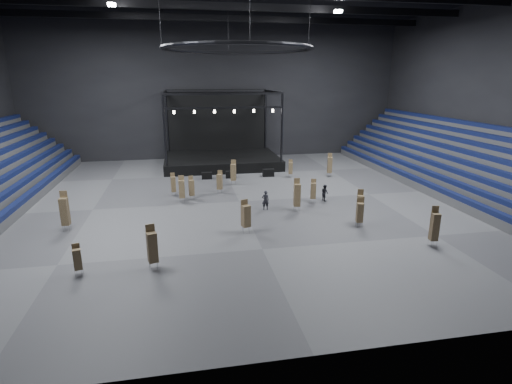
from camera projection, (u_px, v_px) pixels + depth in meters
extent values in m
plane|color=#4F4F52|center=(239.00, 202.00, 35.89)|extent=(50.00, 50.00, 0.00)
cube|color=black|center=(216.00, 91.00, 53.21)|extent=(50.00, 0.20, 18.00)
cube|color=black|center=(325.00, 132.00, 13.55)|extent=(50.00, 0.20, 18.00)
cube|color=black|center=(499.00, 96.00, 37.78)|extent=(0.20, 42.00, 18.00)
cube|color=#0C1636|center=(19.00, 203.00, 32.43)|extent=(0.59, 40.00, 0.40)
cube|color=#0C1636|center=(5.00, 194.00, 32.06)|extent=(0.59, 40.00, 0.40)
cube|color=#464649|center=(453.00, 186.00, 39.55)|extent=(7.20, 40.00, 0.75)
cube|color=#0C1636|center=(423.00, 182.00, 38.81)|extent=(0.59, 40.00, 0.40)
cube|color=#464649|center=(457.00, 182.00, 39.53)|extent=(6.30, 40.00, 1.50)
cube|color=#0C1636|center=(433.00, 174.00, 38.76)|extent=(0.59, 40.00, 0.40)
cube|color=#464649|center=(462.00, 178.00, 39.50)|extent=(5.40, 40.00, 2.25)
cube|color=#0C1636|center=(442.00, 166.00, 38.71)|extent=(0.59, 40.00, 0.40)
cube|color=#464649|center=(466.00, 174.00, 39.48)|extent=(4.50, 40.00, 3.00)
cube|color=#0C1636|center=(451.00, 158.00, 38.66)|extent=(0.59, 40.00, 0.40)
cube|color=#464649|center=(471.00, 171.00, 39.45)|extent=(3.60, 40.00, 3.75)
cube|color=#0C1636|center=(461.00, 150.00, 38.61)|extent=(0.59, 40.00, 0.40)
cube|color=#464649|center=(476.00, 167.00, 39.43)|extent=(2.70, 40.00, 4.50)
cube|color=#0C1636|center=(470.00, 142.00, 38.56)|extent=(0.59, 40.00, 0.40)
cube|color=#464649|center=(480.00, 163.00, 39.40)|extent=(1.80, 40.00, 5.25)
cube|color=#0C1636|center=(479.00, 134.00, 38.51)|extent=(0.59, 40.00, 0.40)
cube|color=#464649|center=(485.00, 159.00, 39.38)|extent=(0.90, 40.00, 6.00)
cube|color=#0C1636|center=(489.00, 126.00, 38.46)|extent=(0.59, 40.00, 0.40)
cube|color=black|center=(222.00, 161.00, 50.35)|extent=(14.00, 10.00, 1.20)
cube|color=black|center=(217.00, 120.00, 53.61)|extent=(13.30, 0.30, 8.00)
cylinder|color=black|center=(165.00, 131.00, 43.60)|extent=(0.24, 0.24, 7.80)
cylinder|color=black|center=(167.00, 122.00, 52.28)|extent=(0.24, 0.24, 7.80)
cylinder|color=black|center=(282.00, 128.00, 45.92)|extent=(0.24, 0.24, 7.80)
cylinder|color=black|center=(265.00, 120.00, 54.61)|extent=(0.24, 0.24, 7.80)
cube|color=black|center=(224.00, 94.00, 43.67)|extent=(13.40, 0.25, 0.25)
cube|color=black|center=(217.00, 91.00, 52.36)|extent=(13.40, 0.25, 0.25)
cube|color=black|center=(224.00, 108.00, 44.09)|extent=(13.40, 0.20, 0.20)
cylinder|color=white|center=(174.00, 112.00, 43.23)|extent=(0.24, 0.24, 0.35)
cylinder|color=white|center=(194.00, 112.00, 43.62)|extent=(0.24, 0.24, 0.35)
cylinder|color=white|center=(214.00, 112.00, 44.01)|extent=(0.24, 0.24, 0.35)
cylinder|color=white|center=(234.00, 111.00, 44.40)|extent=(0.24, 0.24, 0.35)
cylinder|color=white|center=(254.00, 111.00, 44.78)|extent=(0.24, 0.24, 0.35)
cylinder|color=white|center=(273.00, 111.00, 45.17)|extent=(0.24, 0.24, 0.35)
torus|color=black|center=(237.00, 48.00, 32.27)|extent=(12.30, 12.30, 0.30)
cylinder|color=black|center=(310.00, 17.00, 32.63)|extent=(0.04, 0.04, 5.00)
cylinder|color=black|center=(228.00, 24.00, 37.24)|extent=(0.04, 0.04, 5.00)
cylinder|color=black|center=(159.00, 13.00, 30.52)|extent=(0.04, 0.04, 5.00)
cylinder|color=black|center=(250.00, 2.00, 25.91)|extent=(0.04, 0.04, 5.00)
cube|color=black|center=(227.00, 6.00, 37.71)|extent=(49.00, 0.35, 0.70)
cube|color=black|center=(219.00, 18.00, 45.26)|extent=(49.00, 0.35, 0.70)
cube|color=white|center=(112.00, 4.00, 33.28)|extent=(0.60, 0.60, 0.25)
cube|color=white|center=(338.00, 11.00, 36.80)|extent=(0.60, 0.60, 0.25)
cube|color=black|center=(207.00, 176.00, 43.69)|extent=(1.13, 0.60, 0.74)
cube|color=black|center=(231.00, 174.00, 44.17)|extent=(1.18, 0.63, 0.77)
cube|color=black|center=(268.00, 173.00, 44.83)|extent=(1.31, 0.73, 0.85)
cylinder|color=silver|center=(328.00, 175.00, 44.69)|extent=(0.03, 0.03, 0.41)
cylinder|color=silver|center=(327.00, 174.00, 45.06)|extent=(0.03, 0.03, 0.41)
cylinder|color=silver|center=(332.00, 175.00, 44.76)|extent=(0.03, 0.03, 0.41)
cylinder|color=silver|center=(330.00, 174.00, 45.13)|extent=(0.03, 0.03, 0.41)
cube|color=olive|center=(330.00, 165.00, 44.61)|extent=(0.59, 0.59, 1.77)
cube|color=olive|center=(330.00, 157.00, 44.57)|extent=(0.48, 0.16, 0.97)
cylinder|color=silver|center=(243.00, 231.00, 28.49)|extent=(0.03, 0.03, 0.46)
cylinder|color=silver|center=(243.00, 228.00, 28.90)|extent=(0.03, 0.03, 0.46)
cylinder|color=silver|center=(249.00, 230.00, 28.57)|extent=(0.03, 0.03, 0.46)
cylinder|color=silver|center=(248.00, 228.00, 28.98)|extent=(0.03, 0.03, 0.46)
cube|color=olive|center=(246.00, 216.00, 28.45)|extent=(0.69, 0.69, 1.58)
cube|color=olive|center=(244.00, 205.00, 28.44)|extent=(0.52, 0.23, 0.87)
cylinder|color=silver|center=(358.00, 222.00, 30.24)|extent=(0.03, 0.03, 0.39)
cylinder|color=silver|center=(356.00, 220.00, 30.59)|extent=(0.03, 0.03, 0.39)
cylinder|color=silver|center=(362.00, 222.00, 30.31)|extent=(0.03, 0.03, 0.39)
cylinder|color=silver|center=(360.00, 220.00, 30.66)|extent=(0.03, 0.03, 0.39)
cube|color=olive|center=(360.00, 207.00, 30.14)|extent=(0.57, 0.57, 1.84)
cube|color=olive|center=(360.00, 196.00, 30.08)|extent=(0.45, 0.17, 1.01)
cylinder|color=silver|center=(180.00, 201.00, 35.40)|extent=(0.03, 0.03, 0.43)
cylinder|color=silver|center=(180.00, 199.00, 35.79)|extent=(0.03, 0.03, 0.43)
cylinder|color=silver|center=(185.00, 200.00, 35.48)|extent=(0.03, 0.03, 0.43)
cylinder|color=silver|center=(185.00, 199.00, 35.86)|extent=(0.03, 0.03, 0.43)
cube|color=olive|center=(182.00, 189.00, 35.35)|extent=(0.53, 0.53, 1.60)
cube|color=olive|center=(181.00, 180.00, 35.34)|extent=(0.49, 0.08, 0.88)
cylinder|color=silver|center=(432.00, 244.00, 26.27)|extent=(0.03, 0.03, 0.40)
cylinder|color=silver|center=(428.00, 242.00, 26.62)|extent=(0.03, 0.03, 0.40)
cylinder|color=silver|center=(437.00, 244.00, 26.33)|extent=(0.03, 0.03, 0.40)
cylinder|color=silver|center=(433.00, 241.00, 26.69)|extent=(0.03, 0.03, 0.40)
cube|color=olive|center=(435.00, 227.00, 26.16)|extent=(0.54, 0.54, 1.86)
cube|color=olive|center=(435.00, 213.00, 26.11)|extent=(0.46, 0.13, 1.02)
cylinder|color=silver|center=(311.00, 201.00, 35.29)|extent=(0.03, 0.03, 0.41)
cylinder|color=silver|center=(310.00, 200.00, 35.66)|extent=(0.03, 0.03, 0.41)
cylinder|color=silver|center=(316.00, 201.00, 35.36)|extent=(0.03, 0.03, 0.41)
cylinder|color=silver|center=(314.00, 200.00, 35.72)|extent=(0.03, 0.03, 0.41)
cube|color=olive|center=(313.00, 191.00, 35.26)|extent=(0.61, 0.61, 1.41)
cube|color=olive|center=(314.00, 183.00, 35.27)|extent=(0.46, 0.20, 0.78)
cylinder|color=silver|center=(63.00, 229.00, 28.82)|extent=(0.03, 0.03, 0.46)
cylinder|color=silver|center=(65.00, 227.00, 29.23)|extent=(0.03, 0.03, 0.46)
cylinder|color=silver|center=(69.00, 228.00, 28.90)|extent=(0.03, 0.03, 0.46)
cylinder|color=silver|center=(71.00, 226.00, 29.31)|extent=(0.03, 0.03, 0.46)
cube|color=olive|center=(65.00, 212.00, 28.72)|extent=(0.56, 0.56, 2.01)
cube|color=olive|center=(64.00, 198.00, 28.67)|extent=(0.53, 0.08, 1.11)
cylinder|color=silver|center=(150.00, 267.00, 23.05)|extent=(0.03, 0.03, 0.45)
cylinder|color=silver|center=(150.00, 264.00, 23.46)|extent=(0.03, 0.03, 0.45)
cylinder|color=silver|center=(157.00, 266.00, 23.13)|extent=(0.03, 0.03, 0.45)
cylinder|color=silver|center=(158.00, 263.00, 23.54)|extent=(0.03, 0.03, 0.45)
cube|color=olive|center=(152.00, 247.00, 22.98)|extent=(0.67, 0.67, 1.81)
cube|color=olive|center=(150.00, 232.00, 22.94)|extent=(0.52, 0.20, 0.99)
cylinder|color=silver|center=(295.00, 209.00, 33.12)|extent=(0.03, 0.03, 0.43)
cylinder|color=silver|center=(294.00, 208.00, 33.51)|extent=(0.03, 0.03, 0.43)
cylinder|color=silver|center=(300.00, 209.00, 33.19)|extent=(0.03, 0.03, 0.43)
cylinder|color=silver|center=(298.00, 207.00, 33.58)|extent=(0.03, 0.03, 0.43)
cube|color=olive|center=(297.00, 195.00, 33.03)|extent=(0.56, 0.56, 1.88)
cube|color=olive|center=(297.00, 184.00, 32.99)|extent=(0.50, 0.11, 1.03)
cylinder|color=silver|center=(75.00, 273.00, 22.39)|extent=(0.03, 0.03, 0.36)
cylinder|color=silver|center=(77.00, 271.00, 22.72)|extent=(0.03, 0.03, 0.36)
cylinder|color=silver|center=(82.00, 273.00, 22.45)|extent=(0.03, 0.03, 0.36)
cylinder|color=silver|center=(83.00, 270.00, 22.78)|extent=(0.03, 0.03, 0.36)
cube|color=olive|center=(77.00, 259.00, 22.37)|extent=(0.53, 0.53, 1.21)
cube|color=olive|center=(76.00, 249.00, 22.37)|extent=(0.42, 0.16, 0.66)
cylinder|color=silver|center=(172.00, 194.00, 37.55)|extent=(0.03, 0.03, 0.35)
cylinder|color=silver|center=(172.00, 193.00, 37.86)|extent=(0.03, 0.03, 0.35)
cylinder|color=silver|center=(176.00, 194.00, 37.61)|extent=(0.03, 0.03, 0.35)
cylinder|color=silver|center=(176.00, 193.00, 37.92)|extent=(0.03, 0.03, 0.35)
cube|color=olive|center=(173.00, 184.00, 37.49)|extent=(0.48, 0.48, 1.46)
cube|color=olive|center=(173.00, 177.00, 37.45)|extent=(0.40, 0.12, 0.80)
cylinder|color=silver|center=(190.00, 198.00, 36.30)|extent=(0.03, 0.03, 0.37)
cylinder|color=silver|center=(190.00, 197.00, 36.63)|extent=(0.03, 0.03, 0.37)
cylinder|color=silver|center=(194.00, 198.00, 36.36)|extent=(0.03, 0.03, 0.37)
cylinder|color=silver|center=(194.00, 197.00, 36.69)|extent=(0.03, 0.03, 0.37)
cube|color=olive|center=(192.00, 188.00, 36.24)|extent=(0.53, 0.53, 1.46)
cube|color=olive|center=(191.00, 180.00, 36.22)|extent=(0.43, 0.14, 0.80)
cylinder|color=silver|center=(358.00, 225.00, 29.61)|extent=(0.03, 0.03, 0.38)
cylinder|color=silver|center=(356.00, 224.00, 29.96)|extent=(0.03, 0.03, 0.38)
cylinder|color=silver|center=(362.00, 225.00, 29.68)|extent=(0.03, 0.03, 0.38)
cylinder|color=silver|center=(360.00, 223.00, 30.02)|extent=(0.03, 0.03, 0.38)
cube|color=olive|center=(360.00, 213.00, 29.56)|extent=(0.54, 0.54, 1.47)
cube|color=olive|center=(360.00, 203.00, 29.55)|extent=(0.45, 0.13, 0.81)
cylinder|color=silver|center=(232.00, 183.00, 41.31)|extent=(0.03, 0.03, 0.44)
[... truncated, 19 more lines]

